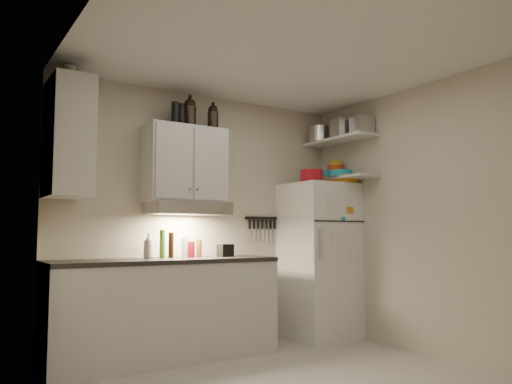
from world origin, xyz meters
TOP-DOWN VIEW (x-y plane):
  - ceiling at (0.00, 0.00)m, footprint 3.20×3.00m
  - back_wall at (0.00, 1.51)m, footprint 3.20×0.02m
  - left_wall at (-1.61, 0.00)m, footprint 0.02×3.00m
  - right_wall at (1.61, 0.00)m, footprint 0.02×3.00m
  - base_cabinet at (-0.55, 1.20)m, footprint 2.10×0.60m
  - countertop at (-0.55, 1.20)m, footprint 2.10×0.62m
  - upper_cabinet at (-0.30, 1.33)m, footprint 0.80×0.33m
  - side_cabinet at (-1.44, 1.20)m, footprint 0.33×0.55m
  - range_hood at (-0.30, 1.27)m, footprint 0.76×0.46m
  - fridge at (1.25, 1.16)m, footprint 0.70×0.68m
  - shelf_hi at (1.45, 1.02)m, footprint 0.30×0.95m
  - shelf_lo at (1.45, 1.02)m, footprint 0.30×0.95m
  - knife_strip at (0.70, 1.49)m, footprint 0.42×0.02m
  - dutch_oven at (1.11, 1.11)m, footprint 0.33×0.33m
  - book_stack at (1.43, 0.98)m, footprint 0.27×0.31m
  - spice_jar at (1.29, 1.17)m, footprint 0.06×0.06m
  - stock_pot at (1.39, 1.29)m, footprint 0.28×0.28m
  - tin_a at (1.45, 0.97)m, footprint 0.24×0.22m
  - tin_b at (1.50, 0.72)m, footprint 0.23×0.23m
  - bowl_teal at (1.48, 1.23)m, footprint 0.24×0.24m
  - bowl_orange at (1.50, 1.15)m, footprint 0.19×0.19m
  - bowl_yellow at (1.50, 1.15)m, footprint 0.15×0.15m
  - plates at (1.40, 0.96)m, footprint 0.31×0.31m
  - growler_a at (-0.27, 1.31)m, footprint 0.15×0.15m
  - growler_b at (-0.01, 1.30)m, footprint 0.13×0.13m
  - thermos_a at (-0.36, 1.31)m, footprint 0.09×0.09m
  - thermos_b at (-0.44, 1.27)m, footprint 0.08×0.08m
  - side_jar at (-1.44, 1.25)m, footprint 0.13×0.13m
  - soap_bottle at (-0.70, 1.24)m, footprint 0.12×0.12m
  - pepper_mill at (-0.17, 1.28)m, footprint 0.05×0.05m
  - oil_bottle at (-0.54, 1.30)m, footprint 0.06×0.06m
  - vinegar_bottle at (-0.46, 1.29)m, footprint 0.06×0.06m
  - clear_bottle at (-0.32, 1.28)m, footprint 0.08×0.08m
  - red_jar at (-0.26, 1.27)m, footprint 0.09×0.09m
  - caddy at (0.10, 1.24)m, footprint 0.16×0.13m

SIDE VIEW (x-z plane):
  - base_cabinet at x=-0.55m, z-range 0.00..0.88m
  - fridge at x=1.25m, z-range 0.00..1.70m
  - countertop at x=-0.55m, z-range 0.88..0.92m
  - caddy at x=0.10m, z-range 0.92..1.04m
  - red_jar at x=-0.26m, z-range 0.92..1.07m
  - pepper_mill at x=-0.17m, z-range 0.92..1.09m
  - clear_bottle at x=-0.32m, z-range 0.92..1.11m
  - vinegar_bottle at x=-0.46m, z-range 0.92..1.16m
  - soap_bottle at x=-0.70m, z-range 0.92..1.18m
  - oil_bottle at x=-0.54m, z-range 0.92..1.18m
  - back_wall at x=0.00m, z-range 0.00..2.60m
  - left_wall at x=-1.61m, z-range 0.00..2.60m
  - right_wall at x=1.61m, z-range 0.00..2.60m
  - knife_strip at x=0.70m, z-range 1.31..1.33m
  - range_hood at x=-0.30m, z-range 1.33..1.45m
  - spice_jar at x=1.29m, z-range 1.70..1.79m
  - book_stack at x=1.43m, z-range 1.70..1.80m
  - shelf_lo at x=1.45m, z-range 1.75..1.77m
  - dutch_oven at x=1.11m, z-range 1.70..1.85m
  - plates at x=1.40m, z-range 1.77..1.84m
  - bowl_teal at x=1.48m, z-range 1.77..1.87m
  - upper_cabinet at x=-0.30m, z-range 1.45..2.20m
  - bowl_orange at x=1.50m, z-range 1.87..1.93m
  - side_cabinet at x=-1.44m, z-range 1.45..2.45m
  - bowl_yellow at x=1.50m, z-range 1.93..1.98m
  - shelf_hi at x=1.45m, z-range 2.19..2.22m
  - stock_pot at x=1.39m, z-range 2.21..2.39m
  - thermos_b at x=-0.44m, z-range 2.20..2.42m
  - thermos_a at x=-0.36m, z-range 2.20..2.42m
  - tin_b at x=1.50m, z-range 2.21..2.41m
  - tin_a at x=1.45m, z-range 2.21..2.43m
  - growler_b at x=-0.01m, z-range 2.20..2.46m
  - growler_a at x=-0.27m, z-range 2.20..2.50m
  - side_jar at x=-1.44m, z-range 2.45..2.59m
  - ceiling at x=0.00m, z-range 2.60..2.62m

